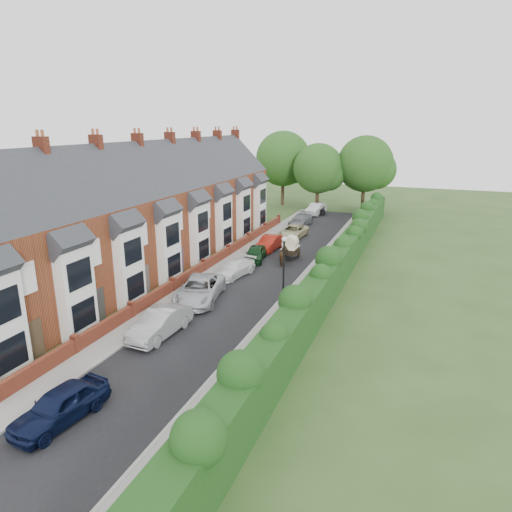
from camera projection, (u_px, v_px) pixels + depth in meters
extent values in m
plane|color=#2D4C1E|center=(208.00, 331.00, 27.08)|extent=(140.00, 140.00, 0.00)
cube|color=black|center=(263.00, 275.00, 37.11)|extent=(6.00, 58.00, 0.02)
cube|color=#989590|center=(312.00, 280.00, 35.70)|extent=(2.20, 58.00, 0.12)
cube|color=#989590|center=(220.00, 269.00, 38.41)|extent=(1.70, 58.00, 0.12)
cube|color=#9B9B96|center=(299.00, 278.00, 36.06)|extent=(0.18, 58.00, 0.13)
cube|color=#9B9B96|center=(229.00, 270.00, 38.14)|extent=(0.18, 58.00, 0.13)
cube|color=#143E13|center=(336.00, 268.00, 34.76)|extent=(1.50, 58.00, 2.50)
cube|color=#994827|center=(144.00, 228.00, 38.88)|extent=(8.00, 40.00, 6.50)
cube|color=#2C2E34|center=(141.00, 190.00, 37.96)|extent=(8.00, 40.20, 8.00)
cube|color=white|center=(1.00, 329.00, 21.34)|extent=(0.70, 2.40, 5.20)
cube|color=black|center=(11.00, 354.00, 21.55)|extent=(0.06, 1.80, 1.60)
cube|color=black|center=(3.00, 307.00, 20.88)|extent=(0.06, 1.80, 1.60)
cube|color=#3F2D2D|center=(36.00, 339.00, 23.77)|extent=(0.08, 0.90, 2.10)
cube|color=white|center=(25.00, 279.00, 22.73)|extent=(0.12, 1.20, 1.60)
cube|color=white|center=(77.00, 293.00, 25.83)|extent=(0.70, 2.40, 5.20)
cube|color=black|center=(84.00, 314.00, 26.04)|extent=(0.06, 1.80, 1.60)
cube|color=black|center=(80.00, 274.00, 25.36)|extent=(0.06, 1.80, 1.60)
cube|color=#2C2E34|center=(68.00, 242.00, 25.03)|extent=(1.70, 2.60, 1.70)
cube|color=#3F2D2D|center=(99.00, 305.00, 28.25)|extent=(0.08, 0.90, 2.10)
cube|color=white|center=(93.00, 253.00, 27.22)|extent=(0.12, 1.20, 1.60)
cube|color=white|center=(130.00, 268.00, 30.31)|extent=(0.70, 2.40, 5.20)
cube|color=black|center=(136.00, 286.00, 30.52)|extent=(0.06, 1.80, 1.60)
cube|color=black|center=(133.00, 251.00, 29.85)|extent=(0.06, 1.80, 1.60)
cube|color=#2C2E34|center=(124.00, 224.00, 29.52)|extent=(1.70, 2.60, 1.70)
cube|color=#3F2D2D|center=(146.00, 280.00, 32.74)|extent=(0.08, 0.90, 2.10)
cube|color=white|center=(142.00, 235.00, 31.70)|extent=(0.12, 1.20, 1.60)
cube|color=white|center=(169.00, 249.00, 34.80)|extent=(0.70, 2.40, 5.20)
cube|color=black|center=(174.00, 265.00, 35.01)|extent=(0.06, 1.80, 1.60)
cube|color=black|center=(173.00, 235.00, 34.34)|extent=(0.06, 1.80, 1.60)
cube|color=#2C2E34|center=(165.00, 210.00, 34.01)|extent=(1.70, 2.60, 1.70)
cube|color=#3F2D2D|center=(181.00, 261.00, 37.22)|extent=(0.08, 0.90, 2.10)
cube|color=white|center=(178.00, 221.00, 36.19)|extent=(0.12, 1.20, 1.60)
cube|color=white|center=(200.00, 235.00, 39.29)|extent=(0.70, 2.40, 5.20)
cube|color=black|center=(204.00, 249.00, 39.50)|extent=(0.06, 1.80, 1.60)
cube|color=black|center=(203.00, 222.00, 38.82)|extent=(0.06, 1.80, 1.60)
cube|color=#2C2E34|center=(197.00, 200.00, 38.49)|extent=(1.70, 2.60, 1.70)
cube|color=#3F2D2D|center=(208.00, 246.00, 41.71)|extent=(0.08, 0.90, 2.10)
cube|color=white|center=(206.00, 210.00, 40.68)|extent=(0.12, 1.20, 1.60)
cube|color=white|center=(224.00, 223.00, 43.77)|extent=(0.70, 2.40, 5.20)
cube|color=black|center=(228.00, 236.00, 43.98)|extent=(0.06, 1.80, 1.60)
cube|color=black|center=(227.00, 211.00, 43.31)|extent=(0.06, 1.80, 1.60)
cube|color=#2C2E34|center=(222.00, 192.00, 42.98)|extent=(1.70, 2.60, 1.70)
cube|color=#3F2D2D|center=(230.00, 234.00, 46.20)|extent=(0.08, 0.90, 2.10)
cube|color=white|center=(229.00, 201.00, 45.16)|extent=(0.12, 1.20, 1.60)
cube|color=white|center=(244.00, 214.00, 48.26)|extent=(0.70, 2.40, 5.20)
cube|color=black|center=(247.00, 225.00, 48.47)|extent=(0.06, 1.80, 1.60)
cube|color=black|center=(247.00, 203.00, 47.79)|extent=(0.06, 1.80, 1.60)
cube|color=#2C2E34|center=(242.00, 186.00, 47.47)|extent=(1.70, 2.60, 1.70)
cube|color=#3F2D2D|center=(248.00, 224.00, 50.68)|extent=(0.08, 0.90, 2.10)
cube|color=white|center=(248.00, 194.00, 49.65)|extent=(0.12, 1.20, 1.60)
cube|color=white|center=(260.00, 206.00, 52.74)|extent=(0.70, 2.40, 5.20)
cube|color=black|center=(263.00, 217.00, 52.96)|extent=(0.06, 1.80, 1.60)
cube|color=black|center=(263.00, 196.00, 52.28)|extent=(0.06, 1.80, 1.60)
cube|color=#2C2E34|center=(259.00, 180.00, 51.95)|extent=(1.70, 2.60, 1.70)
cube|color=#3F2D2D|center=(264.00, 216.00, 55.17)|extent=(0.08, 0.90, 2.10)
cube|color=white|center=(264.00, 188.00, 54.13)|extent=(0.12, 1.20, 1.60)
cube|color=maroon|center=(42.00, 150.00, 27.92)|extent=(0.90, 0.50, 1.60)
cylinder|color=brown|center=(37.00, 134.00, 27.72)|extent=(0.20, 0.20, 0.50)
cylinder|color=brown|center=(42.00, 134.00, 27.59)|extent=(0.20, 0.20, 0.50)
cube|color=maroon|center=(96.00, 146.00, 32.41)|extent=(0.90, 0.50, 1.60)
cylinder|color=brown|center=(93.00, 132.00, 32.21)|extent=(0.20, 0.20, 0.50)
cylinder|color=brown|center=(97.00, 132.00, 32.07)|extent=(0.20, 0.20, 0.50)
cube|color=maroon|center=(138.00, 143.00, 36.90)|extent=(0.90, 0.50, 1.60)
cylinder|color=brown|center=(135.00, 131.00, 36.70)|extent=(0.20, 0.20, 0.50)
cylinder|color=brown|center=(139.00, 131.00, 36.56)|extent=(0.20, 0.20, 0.50)
cube|color=maroon|center=(170.00, 141.00, 41.38)|extent=(0.90, 0.50, 1.60)
cylinder|color=brown|center=(167.00, 130.00, 41.18)|extent=(0.20, 0.20, 0.50)
cylinder|color=brown|center=(171.00, 130.00, 41.05)|extent=(0.20, 0.20, 0.50)
cube|color=maroon|center=(196.00, 139.00, 45.87)|extent=(0.90, 0.50, 1.60)
cylinder|color=brown|center=(194.00, 129.00, 45.67)|extent=(0.20, 0.20, 0.50)
cylinder|color=brown|center=(197.00, 129.00, 45.53)|extent=(0.20, 0.20, 0.50)
cube|color=maroon|center=(217.00, 138.00, 50.35)|extent=(0.90, 0.50, 1.60)
cylinder|color=brown|center=(215.00, 129.00, 50.16)|extent=(0.20, 0.20, 0.50)
cylinder|color=brown|center=(219.00, 129.00, 50.02)|extent=(0.20, 0.20, 0.50)
cube|color=maroon|center=(235.00, 136.00, 54.84)|extent=(0.90, 0.50, 1.60)
cylinder|color=brown|center=(234.00, 128.00, 54.64)|extent=(0.20, 0.20, 0.50)
cylinder|color=brown|center=(237.00, 128.00, 54.51)|extent=(0.20, 0.20, 0.50)
cube|color=maroon|center=(39.00, 369.00, 22.04)|extent=(0.30, 4.70, 0.90)
cube|color=maroon|center=(106.00, 327.00, 26.53)|extent=(0.30, 4.70, 0.90)
cube|color=maroon|center=(154.00, 298.00, 31.01)|extent=(0.30, 4.70, 0.90)
cube|color=maroon|center=(189.00, 276.00, 35.50)|extent=(0.30, 4.70, 0.90)
cube|color=maroon|center=(217.00, 258.00, 39.99)|extent=(0.30, 4.70, 0.90)
cube|color=maroon|center=(239.00, 245.00, 44.47)|extent=(0.30, 4.70, 0.90)
cube|color=maroon|center=(257.00, 234.00, 48.96)|extent=(0.30, 4.70, 0.90)
cube|color=maroon|center=(272.00, 224.00, 53.45)|extent=(0.30, 4.70, 0.90)
cube|color=maroon|center=(75.00, 345.00, 24.26)|extent=(0.35, 0.35, 1.10)
cube|color=maroon|center=(132.00, 310.00, 28.74)|extent=(0.35, 0.35, 1.10)
cube|color=maroon|center=(173.00, 285.00, 33.23)|extent=(0.35, 0.35, 1.10)
cube|color=maroon|center=(204.00, 265.00, 37.71)|extent=(0.35, 0.35, 1.10)
cube|color=maroon|center=(229.00, 250.00, 42.20)|extent=(0.35, 0.35, 1.10)
cube|color=maroon|center=(249.00, 238.00, 46.69)|extent=(0.35, 0.35, 1.10)
cube|color=maroon|center=(265.00, 228.00, 51.17)|extent=(0.35, 0.35, 1.10)
cube|color=maroon|center=(279.00, 219.00, 55.66)|extent=(0.35, 0.35, 1.10)
cylinder|color=black|center=(283.00, 279.00, 28.83)|extent=(0.12, 0.12, 4.80)
cylinder|color=black|center=(284.00, 241.00, 28.14)|extent=(0.20, 0.20, 0.10)
sphere|color=silver|center=(284.00, 239.00, 28.10)|extent=(0.32, 0.32, 0.32)
cylinder|color=#332316|center=(317.00, 194.00, 63.32)|extent=(0.50, 0.50, 4.75)
sphere|color=#244818|center=(318.00, 168.00, 62.33)|extent=(6.80, 6.80, 6.80)
sphere|color=#244818|center=(328.00, 173.00, 62.32)|extent=(4.76, 4.76, 4.76)
cylinder|color=#332316|center=(363.00, 192.00, 63.00)|extent=(0.50, 0.50, 5.25)
sphere|color=#244818|center=(365.00, 164.00, 61.91)|extent=(7.60, 7.60, 7.60)
sphere|color=#244818|center=(376.00, 170.00, 61.87)|extent=(5.32, 5.32, 5.32)
cylinder|color=#332316|center=(283.00, 186.00, 67.95)|extent=(0.50, 0.50, 5.50)
sphere|color=#244818|center=(283.00, 159.00, 66.80)|extent=(8.00, 8.00, 8.00)
sphere|color=#244818|center=(294.00, 164.00, 66.74)|extent=(5.60, 5.60, 5.60)
imported|color=black|center=(60.00, 406.00, 18.72)|extent=(2.31, 4.51, 1.47)
imported|color=#9B9B9F|center=(160.00, 323.00, 26.31)|extent=(1.90, 4.79, 1.55)
imported|color=#B9BCC1|center=(199.00, 290.00, 31.53)|extent=(3.79, 6.18, 1.60)
imported|color=white|center=(234.00, 269.00, 36.60)|extent=(2.65, 4.69, 1.28)
imported|color=black|center=(255.00, 253.00, 40.72)|extent=(2.28, 4.19, 1.35)
imported|color=maroon|center=(270.00, 243.00, 44.13)|extent=(1.79, 4.38, 1.41)
imported|color=#BCB588|center=(293.00, 232.00, 48.83)|extent=(2.59, 5.04, 1.36)
imported|color=slate|center=(301.00, 220.00, 54.63)|extent=(2.26, 4.86, 1.37)
imported|color=black|center=(319.00, 207.00, 62.32)|extent=(2.78, 4.74, 1.51)
imported|color=#4C321C|center=(284.00, 256.00, 39.48)|extent=(1.41, 1.99, 1.54)
cube|color=black|center=(290.00, 250.00, 41.21)|extent=(1.17, 1.96, 0.49)
cylinder|color=beige|center=(290.00, 243.00, 41.02)|extent=(1.27, 1.22, 1.27)
cube|color=beige|center=(290.00, 247.00, 41.14)|extent=(1.29, 2.00, 0.04)
cylinder|color=black|center=(285.00, 252.00, 42.06)|extent=(0.08, 0.88, 0.88)
cylinder|color=black|center=(299.00, 253.00, 41.63)|extent=(0.08, 0.88, 0.88)
cylinder|color=black|center=(283.00, 252.00, 40.35)|extent=(0.06, 1.76, 0.06)
cylinder|color=black|center=(290.00, 253.00, 40.11)|extent=(0.06, 1.76, 0.06)
imported|color=#B7B8BC|center=(316.00, 209.00, 61.18)|extent=(2.08, 4.73, 1.51)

